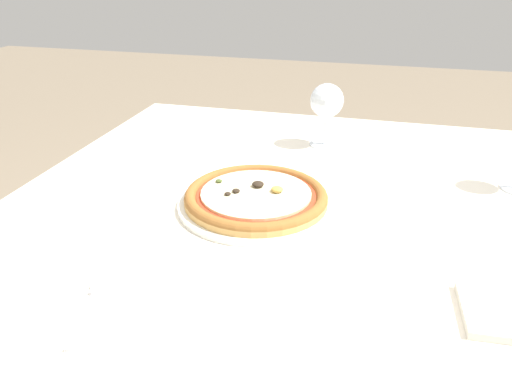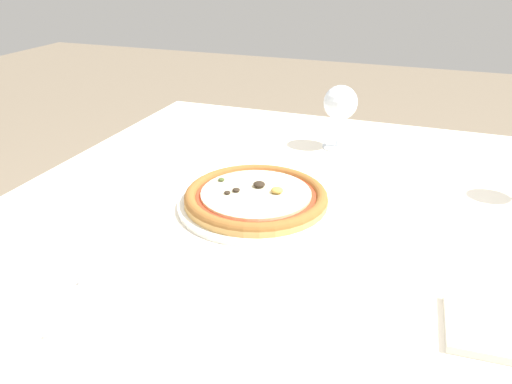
{
  "view_description": "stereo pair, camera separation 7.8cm",
  "coord_description": "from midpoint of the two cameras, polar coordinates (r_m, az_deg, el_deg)",
  "views": [
    {
      "loc": [
        -0.01,
        -0.83,
        1.17
      ],
      "look_at": [
        -0.22,
        -0.02,
        0.77
      ],
      "focal_mm": 35.0,
      "sensor_mm": 36.0,
      "label": 1
    },
    {
      "loc": [
        0.07,
        -0.81,
        1.17
      ],
      "look_at": [
        -0.22,
        -0.02,
        0.77
      ],
      "focal_mm": 35.0,
      "sensor_mm": 36.0,
      "label": 2
    }
  ],
  "objects": [
    {
      "name": "wine_glass_far_right",
      "position": [
        1.21,
        11.49,
        9.75
      ],
      "size": [
        0.08,
        0.08,
        0.15
      ],
      "color": "silver",
      "rests_on": "dining_table"
    },
    {
      "name": "fork",
      "position": [
        0.74,
        -16.77,
        -11.14
      ],
      "size": [
        0.06,
        0.17,
        0.0
      ],
      "color": "silver",
      "rests_on": "dining_table"
    },
    {
      "name": "dining_table",
      "position": [
        0.97,
        15.2,
        -6.98
      ],
      "size": [
        1.41,
        1.14,
        0.74
      ],
      "color": "brown",
      "rests_on": "ground_plane"
    },
    {
      "name": "napkin_folded",
      "position": [
        0.74,
        29.7,
        -13.82
      ],
      "size": [
        0.16,
        0.12,
        0.01
      ],
      "color": "silver",
      "rests_on": "dining_table"
    },
    {
      "name": "pizza_plate",
      "position": [
        0.93,
        2.4,
        -0.76
      ],
      "size": [
        0.29,
        0.29,
        0.04
      ],
      "color": "white",
      "rests_on": "dining_table"
    }
  ]
}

